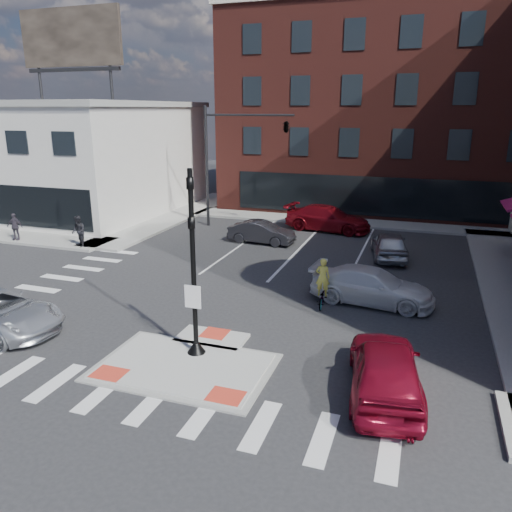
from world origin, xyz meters
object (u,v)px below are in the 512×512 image
at_px(bg_car_dark, 262,232).
at_px(bg_car_red, 328,218).
at_px(red_sedan, 385,369).
at_px(cyclist, 322,290).
at_px(pedestrian_b, 15,227).
at_px(bg_car_silver, 390,245).
at_px(pedestrian_a, 78,231).
at_px(white_pickup, 372,286).

xyz_separation_m(bg_car_dark, bg_car_red, (3.13, 4.47, 0.16)).
distance_m(red_sedan, cyclist, 6.70).
bearing_deg(pedestrian_b, bg_car_silver, -2.04).
bearing_deg(bg_car_red, pedestrian_a, 134.61).
bearing_deg(red_sedan, bg_car_silver, -94.21).
height_order(bg_car_red, pedestrian_a, pedestrian_a).
bearing_deg(cyclist, white_pickup, -156.56).
relative_size(bg_car_red, pedestrian_a, 3.15).
relative_size(red_sedan, bg_car_silver, 1.12).
height_order(bg_car_dark, pedestrian_b, pedestrian_b).
xyz_separation_m(white_pickup, bg_car_silver, (0.15, 6.93, 0.00)).
bearing_deg(white_pickup, pedestrian_b, 87.96).
height_order(bg_car_red, cyclist, cyclist).
distance_m(bg_car_dark, pedestrian_a, 10.60).
bearing_deg(bg_car_silver, red_sedan, 84.08).
relative_size(bg_car_silver, bg_car_red, 0.76).
bearing_deg(pedestrian_b, bg_car_dark, 6.06).
bearing_deg(red_sedan, bg_car_dark, -68.17).
height_order(red_sedan, cyclist, cyclist).
relative_size(white_pickup, bg_car_red, 0.90).
xyz_separation_m(red_sedan, white_pickup, (-1.15, 7.00, -0.09)).
xyz_separation_m(bg_car_red, pedestrian_a, (-12.63, -9.16, 0.23)).
relative_size(red_sedan, white_pickup, 0.95).
xyz_separation_m(white_pickup, cyclist, (-1.88, -1.02, -0.05)).
bearing_deg(bg_car_dark, bg_car_red, -30.70).
bearing_deg(bg_car_silver, pedestrian_a, 3.00).
bearing_deg(bg_car_silver, cyclist, 65.68).
distance_m(red_sedan, pedestrian_b, 24.75).
bearing_deg(cyclist, bg_car_red, -84.96).
xyz_separation_m(red_sedan, bg_car_silver, (-0.99, 13.93, -0.08)).
height_order(bg_car_silver, bg_car_red, bg_car_red).
distance_m(red_sedan, bg_car_silver, 13.97).
bearing_deg(white_pickup, bg_car_dark, 49.70).
xyz_separation_m(cyclist, pedestrian_b, (-19.61, 4.02, 0.29)).
xyz_separation_m(white_pickup, bg_car_dark, (-7.38, 7.69, -0.08)).
relative_size(bg_car_silver, cyclist, 2.13).
height_order(bg_car_silver, cyclist, cyclist).
distance_m(red_sedan, bg_car_dark, 16.99).
bearing_deg(cyclist, pedestrian_a, -20.15).
xyz_separation_m(red_sedan, bg_car_dark, (-8.52, 14.69, -0.16)).
xyz_separation_m(bg_car_dark, bg_car_silver, (7.53, -0.76, 0.08)).
xyz_separation_m(bg_car_dark, pedestrian_a, (-9.50, -4.69, 0.39)).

